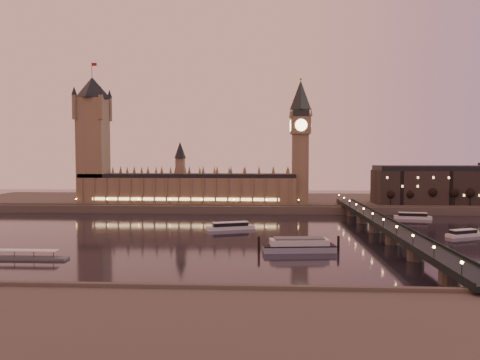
% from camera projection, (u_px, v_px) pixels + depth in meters
% --- Properties ---
extents(ground, '(700.00, 700.00, 0.00)m').
position_uv_depth(ground, '(222.00, 236.00, 270.35)').
color(ground, black).
rests_on(ground, ground).
extents(far_embankment, '(560.00, 130.00, 6.00)m').
position_uv_depth(far_embankment, '(270.00, 202.00, 433.16)').
color(far_embankment, '#423D35').
rests_on(far_embankment, ground).
extents(palace_of_westminster, '(180.00, 26.62, 52.00)m').
position_uv_depth(palace_of_westminster, '(187.00, 185.00, 391.88)').
color(palace_of_westminster, brown).
rests_on(palace_of_westminster, ground).
extents(victoria_tower, '(31.68, 31.68, 118.00)m').
position_uv_depth(victoria_tower, '(93.00, 132.00, 393.58)').
color(victoria_tower, brown).
rests_on(victoria_tower, ground).
extents(big_ben, '(17.68, 17.68, 104.00)m').
position_uv_depth(big_ben, '(300.00, 134.00, 384.67)').
color(big_ben, brown).
rests_on(big_ben, ground).
extents(westminster_bridge, '(13.20, 260.00, 15.30)m').
position_uv_depth(westminster_bridge, '(383.00, 228.00, 265.31)').
color(westminster_bridge, black).
rests_on(westminster_bridge, ground).
extents(city_block, '(155.00, 45.00, 34.00)m').
position_uv_depth(city_block, '(469.00, 184.00, 389.60)').
color(city_block, black).
rests_on(city_block, ground).
extents(bare_tree_0, '(6.61, 6.61, 13.43)m').
position_uv_depth(bare_tree_0, '(391.00, 194.00, 371.67)').
color(bare_tree_0, black).
rests_on(bare_tree_0, ground).
extents(bare_tree_1, '(6.61, 6.61, 13.43)m').
position_uv_depth(bare_tree_1, '(411.00, 194.00, 370.85)').
color(bare_tree_1, black).
rests_on(bare_tree_1, ground).
extents(bare_tree_2, '(6.61, 6.61, 13.43)m').
position_uv_depth(bare_tree_2, '(432.00, 194.00, 370.03)').
color(bare_tree_2, black).
rests_on(bare_tree_2, ground).
extents(bare_tree_3, '(6.61, 6.61, 13.43)m').
position_uv_depth(bare_tree_3, '(452.00, 194.00, 369.21)').
color(bare_tree_3, black).
rests_on(bare_tree_3, ground).
extents(bare_tree_4, '(6.61, 6.61, 13.43)m').
position_uv_depth(bare_tree_4, '(473.00, 194.00, 368.39)').
color(bare_tree_4, black).
rests_on(bare_tree_4, ground).
extents(cruise_boat_a, '(30.47, 16.23, 4.80)m').
position_uv_depth(cruise_boat_a, '(231.00, 226.00, 294.48)').
color(cruise_boat_a, silver).
rests_on(cruise_boat_a, ground).
extents(cruise_boat_b, '(26.83, 10.75, 4.82)m').
position_uv_depth(cruise_boat_b, '(413.00, 216.00, 342.57)').
color(cruise_boat_b, silver).
rests_on(cruise_boat_b, ground).
extents(cruise_boat_c, '(21.95, 13.76, 4.28)m').
position_uv_depth(cruise_boat_c, '(463.00, 233.00, 268.78)').
color(cruise_boat_c, silver).
rests_on(cruise_boat_c, ground).
extents(moored_barge, '(40.23, 13.41, 7.41)m').
position_uv_depth(moored_barge, '(299.00, 245.00, 227.49)').
color(moored_barge, '#8491A8').
rests_on(moored_barge, ground).
extents(pontoon_pier, '(37.86, 6.31, 10.10)m').
position_uv_depth(pontoon_pier, '(26.00, 257.00, 211.12)').
color(pontoon_pier, '#595B5E').
rests_on(pontoon_pier, ground).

